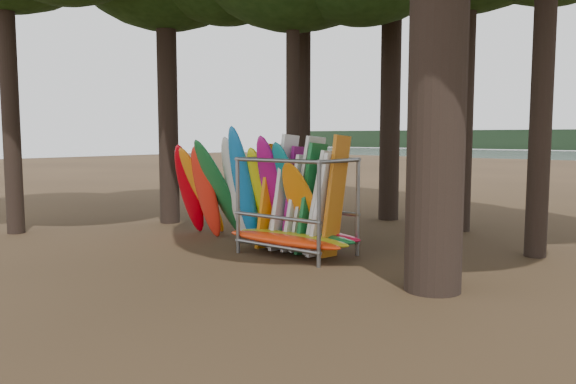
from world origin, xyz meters
The scene contains 3 objects.
ground centered at (0.00, 0.00, 0.00)m, with size 120.00×120.00×0.00m, color #47331E.
kayak_row centered at (-1.40, 1.37, 1.29)m, with size 4.99×1.97×3.11m.
storage_rack centered at (0.57, 1.21, 1.04)m, with size 3.18×1.57×2.80m.
Camera 1 is at (8.55, -8.88, 2.74)m, focal length 35.00 mm.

